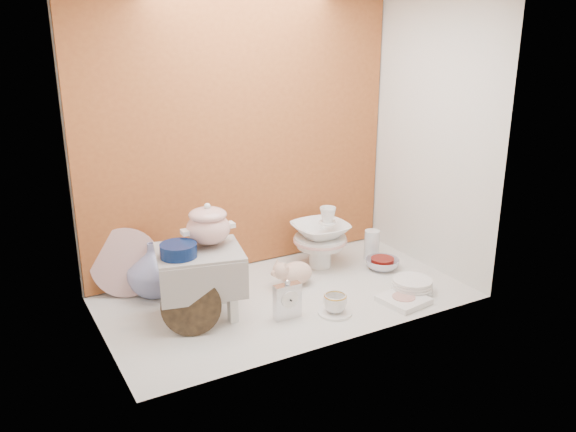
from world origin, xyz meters
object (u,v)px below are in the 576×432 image
Objects in this scene: plush_pig at (296,273)px; mantel_clock at (287,299)px; floral_platter at (125,263)px; step_stool at (200,283)px; crystal_bowl at (382,264)px; blue_white_vase at (153,269)px; porcelain_tower at (320,237)px; gold_rim_teacup at (335,303)px; soup_tureen at (208,224)px; dinner_plate_stack at (412,286)px.

mantel_clock is at bearing -101.27° from plush_pig.
plush_pig is at bearing -22.06° from floral_platter.
step_stool is 2.04× the size of crystal_bowl.
floral_platter is 0.14m from blue_white_vase.
plush_pig is at bearing 55.12° from mantel_clock.
floral_platter is (-0.25, 0.39, 0.01)m from step_stool.
floral_platter is 1.01× the size of porcelain_tower.
gold_rim_teacup is at bearing -64.86° from plush_pig.
gold_rim_teacup is at bearing -148.86° from crystal_bowl.
blue_white_vase is at bearing 165.61° from crystal_bowl.
gold_rim_teacup is (0.22, -0.08, -0.04)m from mantel_clock.
step_stool is 1.57× the size of soup_tureen.
gold_rim_teacup is at bearing -40.87° from floral_platter.
porcelain_tower is (0.46, 0.45, 0.08)m from mantel_clock.
soup_tureen reaches higher than floral_platter.
soup_tureen is 1.09m from crystal_bowl.
step_stool is 3.45× the size of gold_rim_teacup.
dinner_plate_stack is (1.27, -0.69, -0.13)m from floral_platter.
soup_tureen reaches higher than dinner_plate_stack.
mantel_clock is at bearing -20.86° from step_stool.
dinner_plate_stack is at bearing -12.87° from plush_pig.
gold_rim_teacup is (0.00, -0.37, -0.01)m from plush_pig.
plush_pig is 0.31m from porcelain_tower.
porcelain_tower is (0.24, 0.15, 0.11)m from plush_pig.
soup_tureen is 0.80m from porcelain_tower.
plush_pig is (0.22, 0.29, -0.03)m from mantel_clock.
soup_tureen reaches higher than plush_pig.
blue_white_vase is 0.73m from plush_pig.
dinner_plate_stack is 0.32m from crystal_bowl.
dinner_plate_stack is (1.03, -0.30, -0.13)m from step_stool.
floral_platter is at bearing 151.51° from dinner_plate_stack.
blue_white_vase is at bearing 151.43° from dinner_plate_stack.
porcelain_tower reaches higher than blue_white_vase.
floral_platter is 0.86m from mantel_clock.
dinner_plate_stack is at bearing -28.49° from floral_platter.
dinner_plate_stack is at bearing -100.18° from crystal_bowl.
step_stool reaches higher than crystal_bowl.
step_stool is at bearing 151.57° from gold_rim_teacup.
blue_white_vase is 1.25m from crystal_bowl.
blue_white_vase is 0.73m from mantel_clock.
soup_tureen is at bearing -56.69° from blue_white_vase.
step_stool is 1.79× the size of dinner_plate_stack.
floral_platter is 3.13× the size of gold_rim_teacup.
floral_platter is 0.87m from plush_pig.
step_stool is 1.66× the size of plush_pig.
crystal_bowl is (1.08, 0.02, -0.13)m from step_stool.
crystal_bowl is (0.75, 0.24, -0.07)m from mantel_clock.
blue_white_vase reaches higher than mantel_clock.
crystal_bowl is at bearing 79.82° from dinner_plate_stack.
blue_white_vase reaches higher than dinner_plate_stack.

